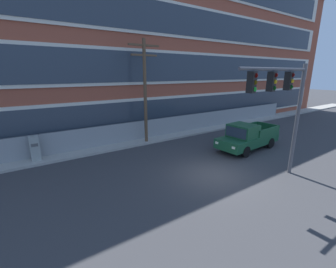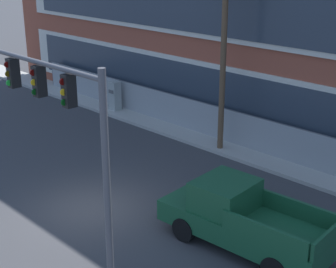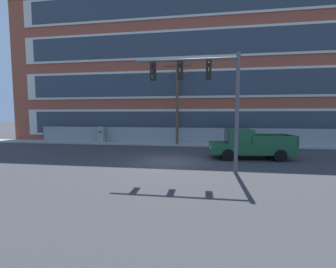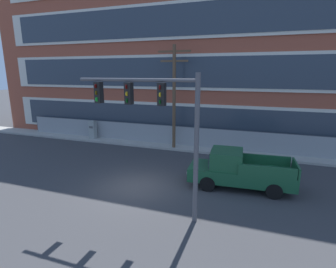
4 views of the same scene
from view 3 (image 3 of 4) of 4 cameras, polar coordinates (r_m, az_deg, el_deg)
name	(u,v)px [view 3 (image 3 of 4)]	position (r m, az deg, el deg)	size (l,w,h in m)	color
ground_plane	(168,162)	(14.54, -0.04, -7.05)	(160.00, 160.00, 0.00)	#38383A
sidewalk_building_side	(180,144)	(22.46, 3.08, -2.62)	(80.00, 1.92, 0.16)	#9E9B93
brick_mill_building	(230,72)	(28.65, 15.56, 15.00)	(50.11, 10.37, 16.23)	brown
chain_link_fence	(205,136)	(22.64, 9.46, -0.54)	(35.65, 0.06, 1.75)	gray
traffic_signal_mast	(204,86)	(11.95, 9.17, 11.87)	(5.33, 0.43, 6.13)	#4C4C51
pickup_truck_dark_green	(248,145)	(16.37, 19.66, -2.59)	(5.64, 2.39, 2.04)	#194C2D
utility_pole_near_corner	(177,99)	(21.83, 2.36, 8.93)	(2.56, 0.26, 8.16)	brown
electrical_cabinet	(102,135)	(24.40, -16.53, -0.29)	(0.56, 0.52, 1.79)	#939993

